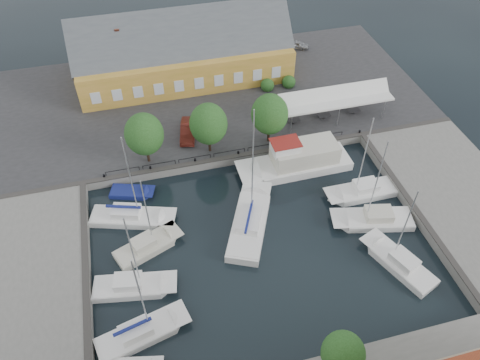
# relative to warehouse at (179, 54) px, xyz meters

# --- Properties ---
(ground) EXTENTS (140.00, 140.00, 0.00)m
(ground) POSITION_rel_warehouse_xyz_m (2.60, -28.36, -4.43)
(ground) COLOR black
(ground) RESTS_ON ground
(north_quay) EXTENTS (56.00, 26.00, 1.00)m
(north_quay) POSITION_rel_warehouse_xyz_m (2.60, -5.36, -3.93)
(north_quay) COLOR #2D2D30
(north_quay) RESTS_ON ground
(west_quay) EXTENTS (12.00, 24.00, 1.00)m
(west_quay) POSITION_rel_warehouse_xyz_m (-19.40, -30.36, -3.93)
(west_quay) COLOR slate
(west_quay) RESTS_ON ground
(east_quay) EXTENTS (12.00, 24.00, 1.00)m
(east_quay) POSITION_rel_warehouse_xyz_m (24.60, -30.36, -3.93)
(east_quay) COLOR slate
(east_quay) RESTS_ON ground
(quay_edge_fittings) EXTENTS (56.00, 24.72, 0.40)m
(quay_edge_fittings) POSITION_rel_warehouse_xyz_m (2.62, -23.61, -3.37)
(quay_edge_fittings) COLOR #383533
(quay_edge_fittings) RESTS_ON north_quay
(warehouse) EXTENTS (28.56, 14.00, 9.55)m
(warehouse) POSITION_rel_warehouse_xyz_m (0.00, 0.00, 0.00)
(warehouse) COLOR #B9902D
(warehouse) RESTS_ON north_quay
(tent_canopy) EXTENTS (14.00, 4.00, 2.83)m
(tent_canopy) POSITION_rel_warehouse_xyz_m (16.60, -13.86, -0.74)
(tent_canopy) COLOR white
(tent_canopy) RESTS_ON north_quay
(quay_trees) EXTENTS (18.20, 4.20, 6.30)m
(quay_trees) POSITION_rel_warehouse_xyz_m (0.60, -16.36, 0.45)
(quay_trees) COLOR black
(quay_trees) RESTS_ON north_quay
(car_silver) EXTENTS (3.95, 2.81, 1.25)m
(car_silver) POSITION_rel_warehouse_xyz_m (18.07, 3.26, -2.80)
(car_silver) COLOR #9D9FA4
(car_silver) RESTS_ON north_quay
(car_red) EXTENTS (2.70, 5.02, 1.57)m
(car_red) POSITION_rel_warehouse_xyz_m (-1.33, -13.06, -2.64)
(car_red) COLOR #5C1C15
(car_red) RESTS_ON north_quay
(center_sailboat) EXTENTS (7.17, 10.73, 14.21)m
(center_sailboat) POSITION_rel_warehouse_xyz_m (2.27, -27.48, -4.07)
(center_sailboat) COLOR white
(center_sailboat) RESTS_ON ground
(trawler) EXTENTS (13.17, 4.06, 5.00)m
(trawler) POSITION_rel_warehouse_xyz_m (9.83, -20.65, -3.41)
(trawler) COLOR white
(trawler) RESTS_ON ground
(east_boat_a) EXTENTS (7.73, 2.63, 10.95)m
(east_boat_a) POSITION_rel_warehouse_xyz_m (15.05, -26.28, -4.17)
(east_boat_a) COLOR white
(east_boat_a) RESTS_ON ground
(east_boat_b) EXTENTS (8.60, 4.46, 11.31)m
(east_boat_b) POSITION_rel_warehouse_xyz_m (14.55, -30.18, -4.17)
(east_boat_b) COLOR white
(east_boat_b) RESTS_ON ground
(east_boat_c) EXTENTS (5.10, 7.99, 10.00)m
(east_boat_c) POSITION_rel_warehouse_xyz_m (14.45, -35.64, -4.17)
(east_boat_c) COLOR white
(east_boat_c) RESTS_ON ground
(west_boat_a) EXTENTS (8.93, 4.97, 11.51)m
(west_boat_a) POSITION_rel_warehouse_xyz_m (-9.19, -23.67, -4.16)
(west_boat_a) COLOR white
(west_boat_a) RESTS_ON ground
(west_boat_b) EXTENTS (7.04, 4.67, 9.45)m
(west_boat_b) POSITION_rel_warehouse_xyz_m (-8.03, -27.80, -4.17)
(west_boat_b) COLOR beige
(west_boat_b) RESTS_ON ground
(west_boat_c) EXTENTS (7.76, 3.65, 10.27)m
(west_boat_c) POSITION_rel_warehouse_xyz_m (-9.77, -31.92, -4.17)
(west_boat_c) COLOR white
(west_boat_c) RESTS_ON ground
(west_boat_d) EXTENTS (8.16, 4.16, 10.66)m
(west_boat_d) POSITION_rel_warehouse_xyz_m (-9.57, -36.60, -4.16)
(west_boat_d) COLOR white
(west_boat_d) RESTS_ON ground
(launch_nw) EXTENTS (5.02, 3.24, 0.88)m
(launch_nw) POSITION_rel_warehouse_xyz_m (-8.83, -19.96, -4.34)
(launch_nw) COLOR navy
(launch_nw) RESTS_ON ground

